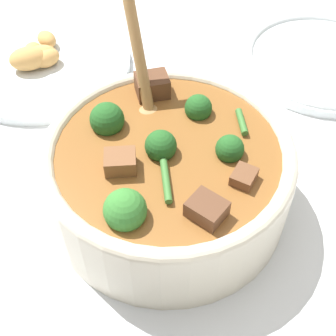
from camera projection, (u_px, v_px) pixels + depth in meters
ground_plane at (168, 202)px, 0.52m from camera, size 4.00×4.00×0.00m
stew_bowl at (168, 171)px, 0.48m from camera, size 0.25×0.29×0.27m
empty_plate at (324, 60)px, 0.68m from camera, size 0.24×0.24×0.02m
food_plate at (43, 63)px, 0.67m from camera, size 0.25×0.25×0.04m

